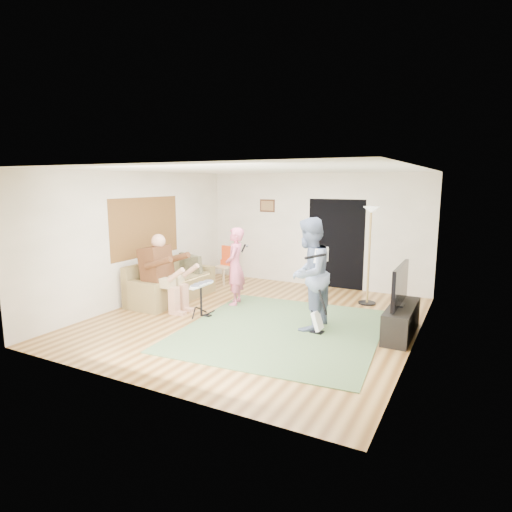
% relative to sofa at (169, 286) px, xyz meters
% --- Properties ---
extents(floor, '(6.00, 6.00, 0.00)m').
position_rel_sofa_xyz_m(floor, '(2.29, -0.34, -0.28)').
color(floor, brown).
rests_on(floor, ground).
extents(walls, '(5.50, 6.00, 2.70)m').
position_rel_sofa_xyz_m(walls, '(2.29, -0.34, 1.07)').
color(walls, '#EFE3CF').
rests_on(walls, floor).
extents(ceiling, '(6.00, 6.00, 0.00)m').
position_rel_sofa_xyz_m(ceiling, '(2.29, -0.34, 2.42)').
color(ceiling, white).
rests_on(ceiling, walls).
extents(window_blinds, '(0.00, 2.05, 2.05)m').
position_rel_sofa_xyz_m(window_blinds, '(-0.45, -0.14, 1.27)').
color(window_blinds, brown).
rests_on(window_blinds, walls).
extents(doorway, '(2.10, 0.00, 2.10)m').
position_rel_sofa_xyz_m(doorway, '(2.84, 2.65, 0.77)').
color(doorway, black).
rests_on(doorway, walls).
extents(picture_frame, '(0.42, 0.03, 0.32)m').
position_rel_sofa_xyz_m(picture_frame, '(1.04, 2.65, 1.62)').
color(picture_frame, '#3F2314').
rests_on(picture_frame, walls).
extents(area_rug, '(3.48, 3.79, 0.02)m').
position_rel_sofa_xyz_m(area_rug, '(2.96, -0.65, -0.27)').
color(area_rug, '#4C683F').
rests_on(area_rug, floor).
extents(sofa, '(0.85, 2.07, 0.84)m').
position_rel_sofa_xyz_m(sofa, '(0.00, 0.00, 0.00)').
color(sofa, olive).
rests_on(sofa, floor).
extents(drummer, '(0.97, 0.54, 1.50)m').
position_rel_sofa_xyz_m(drummer, '(0.44, -0.65, 0.30)').
color(drummer, '#532D17').
rests_on(drummer, sofa).
extents(drum_kit, '(0.35, 0.63, 0.65)m').
position_rel_sofa_xyz_m(drum_kit, '(1.29, -0.65, 0.00)').
color(drum_kit, black).
rests_on(drum_kit, floor).
extents(singer, '(0.55, 0.67, 1.59)m').
position_rel_sofa_xyz_m(singer, '(1.47, 0.32, 0.52)').
color(singer, '#D35B79').
rests_on(singer, floor).
extents(microphone, '(0.06, 0.06, 0.24)m').
position_rel_sofa_xyz_m(microphone, '(1.67, 0.32, 0.91)').
color(microphone, black).
rests_on(microphone, singer).
extents(guitarist, '(0.75, 0.95, 1.91)m').
position_rel_sofa_xyz_m(guitarist, '(3.31, -0.36, 0.68)').
color(guitarist, slate).
rests_on(guitarist, floor).
extents(guitar_held, '(0.30, 0.61, 0.26)m').
position_rel_sofa_xyz_m(guitar_held, '(3.51, -0.36, 1.02)').
color(guitar_held, white).
rests_on(guitar_held, guitarist).
extents(guitar_spare, '(0.27, 0.24, 0.76)m').
position_rel_sofa_xyz_m(guitar_spare, '(3.55, -0.52, -0.06)').
color(guitar_spare, black).
rests_on(guitar_spare, floor).
extents(torchiere_lamp, '(0.36, 0.36, 2.00)m').
position_rel_sofa_xyz_m(torchiere_lamp, '(3.86, 1.62, 1.09)').
color(torchiere_lamp, black).
rests_on(torchiere_lamp, floor).
extents(dining_chair, '(0.46, 0.48, 0.92)m').
position_rel_sofa_xyz_m(dining_chair, '(0.26, 1.82, 0.05)').
color(dining_chair, '#CBB084').
rests_on(dining_chair, floor).
extents(tv_cabinet, '(0.40, 1.40, 0.50)m').
position_rel_sofa_xyz_m(tv_cabinet, '(4.79, 0.03, -0.03)').
color(tv_cabinet, black).
rests_on(tv_cabinet, floor).
extents(television, '(0.06, 1.21, 0.65)m').
position_rel_sofa_xyz_m(television, '(4.74, 0.03, 0.57)').
color(television, black).
rests_on(television, tv_cabinet).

